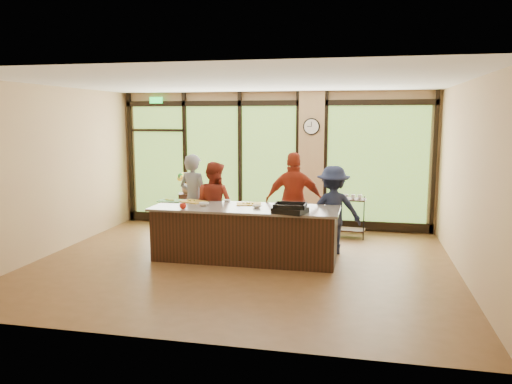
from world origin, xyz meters
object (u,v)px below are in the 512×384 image
at_px(roasting_pan, 290,210).
at_px(island_base, 245,234).
at_px(flower_stand, 188,210).
at_px(cook_right, 333,210).
at_px(cook_left, 194,199).
at_px(bar_cart, 349,212).

bearing_deg(roasting_pan, island_base, 171.54).
xyz_separation_m(roasting_pan, flower_stand, (-2.70, 2.62, -0.58)).
relative_size(cook_right, roasting_pan, 3.16).
bearing_deg(cook_left, flower_stand, -46.84).
distance_m(island_base, flower_stand, 2.92).
height_order(cook_right, roasting_pan, cook_right).
bearing_deg(cook_left, cook_right, -163.24).
relative_size(flower_stand, bar_cart, 0.85).
bearing_deg(cook_right, flower_stand, -36.54).
xyz_separation_m(cook_left, flower_stand, (-0.65, 1.43, -0.50)).
xyz_separation_m(island_base, bar_cart, (1.70, 1.97, 0.10)).
bearing_deg(cook_right, cook_left, -13.84).
xyz_separation_m(island_base, cook_left, (-1.21, 0.81, 0.44)).
xyz_separation_m(cook_right, bar_cart, (0.25, 1.24, -0.26)).
bearing_deg(cook_right, island_base, 14.64).
relative_size(island_base, cook_left, 1.76).
distance_m(cook_right, flower_stand, 3.67).
relative_size(island_base, cook_right, 1.95).
relative_size(cook_left, roasting_pan, 3.49).
height_order(flower_stand, bar_cart, bar_cart).
xyz_separation_m(island_base, roasting_pan, (0.83, -0.38, 0.52)).
bearing_deg(bar_cart, flower_stand, -179.40).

